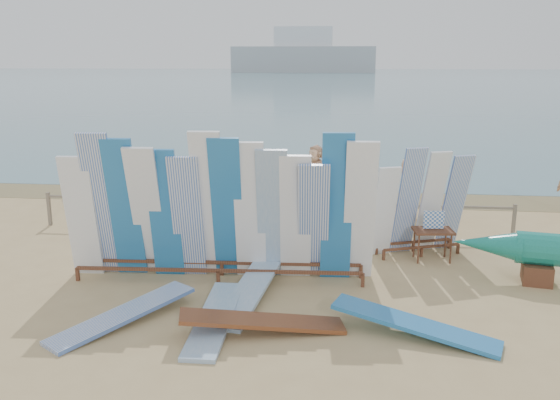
# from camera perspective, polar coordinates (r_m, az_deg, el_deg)

# --- Properties ---
(ground) EXTENTS (160.00, 160.00, 0.00)m
(ground) POSITION_cam_1_polar(r_m,az_deg,el_deg) (12.49, -2.52, -7.01)
(ground) COLOR tan
(ground) RESTS_ON ground
(ocean) EXTENTS (320.00, 240.00, 0.02)m
(ocean) POSITION_cam_1_polar(r_m,az_deg,el_deg) (139.64, 5.68, 11.61)
(ocean) COLOR slate
(ocean) RESTS_ON ground
(wet_sand_strip) EXTENTS (40.00, 2.60, 0.01)m
(wet_sand_strip) POSITION_cam_1_polar(r_m,az_deg,el_deg) (19.34, 0.73, 0.42)
(wet_sand_strip) COLOR olive
(wet_sand_strip) RESTS_ON ground
(distant_ship) EXTENTS (45.00, 8.00, 14.00)m
(distant_ship) POSITION_cam_1_polar(r_m,az_deg,el_deg) (192.06, 2.25, 13.73)
(distant_ship) COLOR #999EA3
(distant_ship) RESTS_ON ocean
(fence) EXTENTS (12.08, 0.08, 0.90)m
(fence) POSITION_cam_1_polar(r_m,az_deg,el_deg) (15.14, -0.81, -0.82)
(fence) COLOR #7B6F5D
(fence) RESTS_ON ground
(main_surfboard_rack) EXTENTS (6.19, 1.12, 3.06)m
(main_surfboard_rack) POSITION_cam_1_polar(r_m,az_deg,el_deg) (11.76, -5.89, -1.35)
(main_surfboard_rack) COLOR brown
(main_surfboard_rack) RESTS_ON ground
(side_surfboard_rack) EXTENTS (2.30, 1.36, 2.51)m
(side_surfboard_rack) POSITION_cam_1_polar(r_m,az_deg,el_deg) (13.68, 13.36, -0.55)
(side_surfboard_rack) COLOR brown
(side_surfboard_rack) RESTS_ON ground
(vendor_table) EXTENTS (0.91, 0.69, 1.13)m
(vendor_table) POSITION_cam_1_polar(r_m,az_deg,el_deg) (13.53, 14.45, -4.12)
(vendor_table) COLOR brown
(vendor_table) RESTS_ON ground
(flat_board_b) EXTENTS (0.59, 2.71, 0.21)m
(flat_board_b) POSITION_cam_1_polar(r_m,az_deg,el_deg) (10.28, -6.23, -11.76)
(flat_board_b) COLOR #7BA0C5
(flat_board_b) RESTS_ON ground
(flat_board_d) EXTENTS (2.73, 1.38, 0.41)m
(flat_board_d) POSITION_cam_1_polar(r_m,az_deg,el_deg) (10.04, 12.79, -12.67)
(flat_board_d) COLOR #226CAD
(flat_board_d) RESTS_ON ground
(flat_board_e) EXTENTS (2.00, 2.53, 0.29)m
(flat_board_e) POSITION_cam_1_polar(r_m,az_deg,el_deg) (10.60, -14.81, -11.33)
(flat_board_e) COLOR silver
(flat_board_e) RESTS_ON ground
(flat_board_a) EXTENTS (0.93, 2.75, 0.33)m
(flat_board_a) POSITION_cam_1_polar(r_m,az_deg,el_deg) (11.13, -3.06, -9.65)
(flat_board_a) COLOR #7BA0C5
(flat_board_a) RESTS_ON ground
(flat_board_c) EXTENTS (2.75, 1.16, 0.40)m
(flat_board_c) POSITION_cam_1_polar(r_m,az_deg,el_deg) (9.93, -1.66, -12.61)
(flat_board_c) COLOR brown
(flat_board_c) RESTS_ON ground
(beach_chair_left) EXTENTS (0.66, 0.67, 0.86)m
(beach_chair_left) POSITION_cam_1_polar(r_m,az_deg,el_deg) (16.17, 2.62, -1.29)
(beach_chair_left) COLOR red
(beach_chair_left) RESTS_ON ground
(beach_chair_right) EXTENTS (0.78, 0.79, 0.95)m
(beach_chair_right) POSITION_cam_1_polar(r_m,az_deg,el_deg) (15.73, 2.70, -1.61)
(beach_chair_right) COLOR red
(beach_chair_right) RESTS_ON ground
(stroller) EXTENTS (0.77, 0.97, 1.19)m
(stroller) POSITION_cam_1_polar(r_m,az_deg,el_deg) (15.99, 5.86, -0.67)
(stroller) COLOR red
(stroller) RESTS_ON ground
(beachgoer_3) EXTENTS (1.26, 0.89, 1.81)m
(beachgoer_3) POSITION_cam_1_polar(r_m,az_deg,el_deg) (18.46, -5.23, 2.60)
(beachgoer_3) COLOR tan
(beachgoer_3) RESTS_ON ground
(beachgoer_5) EXTENTS (1.47, 1.47, 1.70)m
(beachgoer_5) POSITION_cam_1_polar(r_m,az_deg,el_deg) (19.07, 3.42, 2.81)
(beachgoer_5) COLOR beige
(beachgoer_5) RESTS_ON ground
(beachgoer_11) EXTENTS (1.79, 0.95, 1.84)m
(beachgoer_11) POSITION_cam_1_polar(r_m,az_deg,el_deg) (20.31, -17.32, 3.09)
(beachgoer_11) COLOR beige
(beachgoer_11) RESTS_ON ground
(beachgoer_4) EXTENTS (0.98, 0.43, 1.67)m
(beachgoer_4) POSITION_cam_1_polar(r_m,az_deg,el_deg) (16.40, 2.50, 1.03)
(beachgoer_4) COLOR #8C6042
(beachgoer_4) RESTS_ON ground
(beachgoer_extra_1) EXTENTS (0.60, 1.00, 1.58)m
(beachgoer_extra_1) POSITION_cam_1_polar(r_m,az_deg,el_deg) (19.38, -18.04, 2.17)
(beachgoer_extra_1) COLOR #8C6042
(beachgoer_extra_1) RESTS_ON ground
(beachgoer_1) EXTENTS (0.61, 0.35, 1.64)m
(beachgoer_1) POSITION_cam_1_polar(r_m,az_deg,el_deg) (18.36, -12.22, 2.03)
(beachgoer_1) COLOR #8C6042
(beachgoer_1) RESTS_ON ground
(beachgoer_7) EXTENTS (0.73, 0.66, 1.77)m
(beachgoer_7) POSITION_cam_1_polar(r_m,az_deg,el_deg) (17.31, 14.74, 1.42)
(beachgoer_7) COLOR #8C6042
(beachgoer_7) RESTS_ON ground
(beachgoer_6) EXTENTS (0.63, 0.93, 1.74)m
(beachgoer_6) POSITION_cam_1_polar(r_m,az_deg,el_deg) (16.63, 12.21, 1.01)
(beachgoer_6) COLOR tan
(beachgoer_6) RESTS_ON ground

